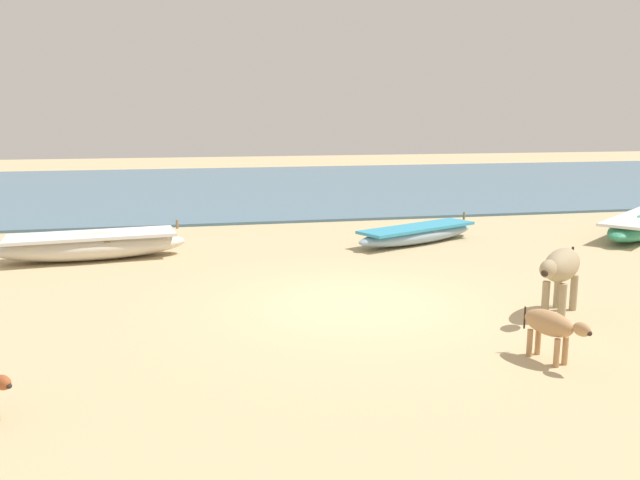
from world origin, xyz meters
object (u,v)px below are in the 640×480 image
at_px(cow_adult_dun, 561,268).
at_px(calf_far_tan, 551,326).
at_px(fishing_boat_0, 417,234).
at_px(fishing_boat_2, 93,245).

xyz_separation_m(cow_adult_dun, calf_far_tan, (-1.25, -1.80, -0.28)).
height_order(fishing_boat_0, fishing_boat_2, fishing_boat_2).
relative_size(fishing_boat_2, calf_far_tan, 4.09).
xyz_separation_m(fishing_boat_0, cow_adult_dun, (0.08, -6.11, 0.53)).
bearing_deg(fishing_boat_2, fishing_boat_0, -5.15).
relative_size(fishing_boat_0, fishing_boat_2, 0.92).
bearing_deg(cow_adult_dun, calf_far_tan, 12.28).
bearing_deg(calf_far_tan, fishing_boat_2, -158.95).
relative_size(fishing_boat_0, calf_far_tan, 3.75).
distance_m(fishing_boat_0, fishing_boat_2, 7.66).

